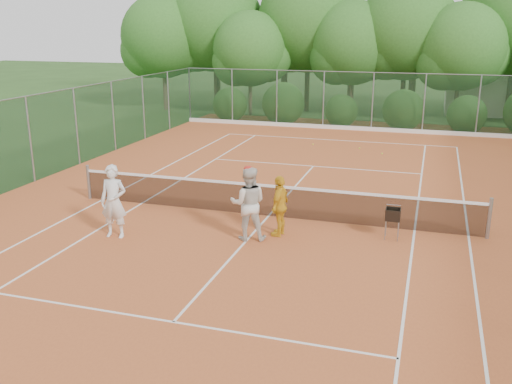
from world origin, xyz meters
TOP-DOWN VIEW (x-y plane):
  - ground at (0.00, 0.00)m, footprint 120.00×120.00m
  - clay_court at (0.00, 0.00)m, footprint 18.00×36.00m
  - tennis_net at (0.00, 0.00)m, footprint 11.97×0.10m
  - player_white at (-3.37, -2.74)m, footprint 0.75×0.53m
  - player_center_grp at (0.01, -1.87)m, footprint 1.09×0.95m
  - player_yellow at (0.70, -1.35)m, footprint 0.50×0.99m
  - ball_hopper at (3.55, -0.75)m, footprint 0.36×0.36m
  - stray_ball_a at (-0.85, 10.44)m, footprint 0.07×0.07m
  - stray_ball_b at (1.32, 10.18)m, footprint 0.07×0.07m
  - stray_ball_c at (2.38, 9.38)m, footprint 0.07×0.07m
  - court_markings at (0.00, 0.00)m, footprint 11.03×23.83m
  - fence_back at (0.00, 15.00)m, footprint 18.07×0.07m
  - tropical_treeline at (1.43, 20.22)m, footprint 32.10×8.49m

SIDE VIEW (x-z plane):
  - ground at x=0.00m, z-range 0.00..0.00m
  - clay_court at x=0.00m, z-range 0.00..0.02m
  - court_markings at x=0.00m, z-range 0.02..0.03m
  - stray_ball_a at x=-0.85m, z-range 0.02..0.09m
  - stray_ball_b at x=1.32m, z-range 0.02..0.09m
  - stray_ball_c at x=2.38m, z-range 0.02..0.09m
  - tennis_net at x=0.00m, z-range -0.02..1.08m
  - ball_hopper at x=3.55m, z-range 0.26..1.08m
  - player_yellow at x=0.70m, z-range 0.02..1.64m
  - player_white at x=-3.37m, z-range 0.02..1.94m
  - player_center_grp at x=0.01m, z-range 0.01..1.97m
  - fence_back at x=0.00m, z-range 0.02..3.02m
  - tropical_treeline at x=1.43m, z-range -2.40..12.63m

